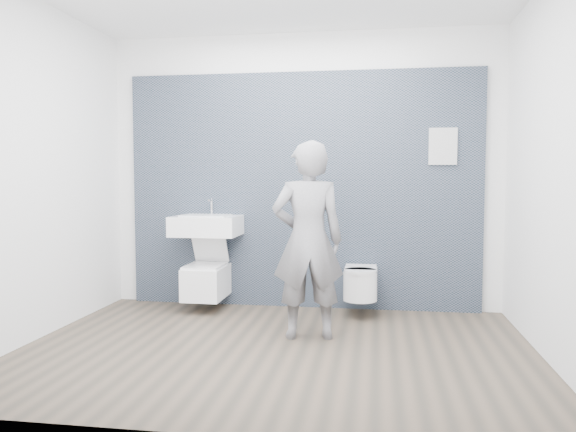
% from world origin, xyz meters
% --- Properties ---
extents(ground, '(4.00, 4.00, 0.00)m').
position_xyz_m(ground, '(0.00, 0.00, 0.00)').
color(ground, '#4E4134').
rests_on(ground, ground).
extents(room_shell, '(4.00, 4.00, 4.00)m').
position_xyz_m(room_shell, '(0.00, 0.00, 1.74)').
color(room_shell, silver).
rests_on(room_shell, ground).
extents(tile_wall, '(3.60, 0.06, 2.40)m').
position_xyz_m(tile_wall, '(0.00, 1.47, 0.00)').
color(tile_wall, black).
rests_on(tile_wall, ground).
extents(washbasin, '(0.66, 0.49, 0.49)m').
position_xyz_m(washbasin, '(-0.93, 1.19, 0.86)').
color(washbasin, white).
rests_on(washbasin, ground).
extents(toilet_square, '(0.38, 0.55, 0.70)m').
position_xyz_m(toilet_square, '(-0.93, 1.17, 0.31)').
color(toilet_square, white).
rests_on(toilet_square, ground).
extents(toilet_rounded, '(0.32, 0.54, 0.30)m').
position_xyz_m(toilet_rounded, '(0.62, 1.17, 0.32)').
color(toilet_rounded, white).
rests_on(toilet_rounded, ground).
extents(info_placard, '(0.27, 0.03, 0.36)m').
position_xyz_m(info_placard, '(1.40, 1.43, 0.00)').
color(info_placard, white).
rests_on(info_placard, ground).
extents(visitor, '(0.66, 0.50, 1.63)m').
position_xyz_m(visitor, '(0.21, 0.35, 0.82)').
color(visitor, gray).
rests_on(visitor, ground).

